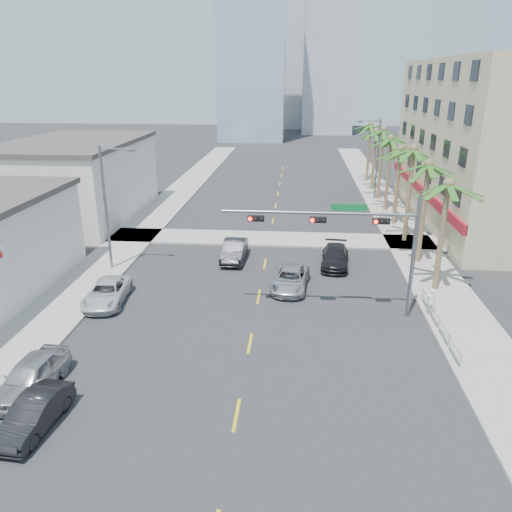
{
  "coord_description": "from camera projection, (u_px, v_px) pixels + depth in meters",
  "views": [
    {
      "loc": [
        2.27,
        -19.33,
        13.45
      ],
      "look_at": [
        -0.01,
        8.07,
        3.5
      ],
      "focal_mm": 35.0,
      "sensor_mm": 36.0,
      "label": 1
    }
  ],
  "objects": [
    {
      "name": "sidewalk_right",
      "position": [
        415.0,
        250.0,
        40.65
      ],
      "size": [
        4.0,
        120.0,
        0.15
      ],
      "primitive_type": "cube",
      "color": "gray",
      "rests_on": "ground"
    },
    {
      "name": "car_parked_mid",
      "position": [
        34.0,
        414.0,
        20.01
      ],
      "size": [
        1.76,
        4.17,
        1.34
      ],
      "primitive_type": "imported",
      "rotation": [
        0.0,
        0.0,
        -0.08
      ],
      "color": "black",
      "rests_on": "ground"
    },
    {
      "name": "palm_tree_4",
      "position": [
        391.0,
        139.0,
        50.17
      ],
      "size": [
        4.8,
        4.8,
        8.16
      ],
      "color": "brown",
      "rests_on": "ground"
    },
    {
      "name": "building_right",
      "position": [
        509.0,
        143.0,
        46.72
      ],
      "size": [
        15.25,
        28.0,
        15.0
      ],
      "color": "tan",
      "rests_on": "ground"
    },
    {
      "name": "palm_tree_6",
      "position": [
        376.0,
        132.0,
        60.04
      ],
      "size": [
        4.8,
        4.8,
        7.8
      ],
      "color": "brown",
      "rests_on": "ground"
    },
    {
      "name": "palm_tree_5",
      "position": [
        383.0,
        131.0,
        54.93
      ],
      "size": [
        4.8,
        4.8,
        8.52
      ],
      "color": "brown",
      "rests_on": "ground"
    },
    {
      "name": "building_left_far",
      "position": [
        77.0,
        181.0,
        49.41
      ],
      "size": [
        11.0,
        18.0,
        7.2
      ],
      "primitive_type": "cube",
      "color": "beige",
      "rests_on": "ground"
    },
    {
      "name": "palm_tree_7",
      "position": [
        371.0,
        125.0,
        64.79
      ],
      "size": [
        4.8,
        4.8,
        8.16
      ],
      "color": "brown",
      "rests_on": "ground"
    },
    {
      "name": "guardrail",
      "position": [
        439.0,
        322.0,
        27.46
      ],
      "size": [
        0.08,
        8.08,
        1.0
      ],
      "color": "silver",
      "rests_on": "ground"
    },
    {
      "name": "streetlight_right",
      "position": [
        376.0,
        155.0,
        55.9
      ],
      "size": [
        2.55,
        0.25,
        9.0
      ],
      "color": "slate",
      "rests_on": "ground"
    },
    {
      "name": "car_lane_center",
      "position": [
        290.0,
        279.0,
        33.3
      ],
      "size": [
        2.73,
        5.03,
        1.34
      ],
      "primitive_type": "imported",
      "rotation": [
        0.0,
        0.0,
        -0.11
      ],
      "color": "silver",
      "rests_on": "ground"
    },
    {
      "name": "traffic_signal_mast",
      "position": [
        358.0,
        234.0,
        28.15
      ],
      "size": [
        11.12,
        0.54,
        7.2
      ],
      "color": "slate",
      "rests_on": "ground"
    },
    {
      "name": "car_parked_near",
      "position": [
        31.0,
        376.0,
        22.37
      ],
      "size": [
        2.14,
        4.7,
        1.56
      ],
      "primitive_type": "imported",
      "rotation": [
        0.0,
        0.0,
        -0.07
      ],
      "color": "#B1B2B6",
      "rests_on": "ground"
    },
    {
      "name": "tower_far_right",
      "position": [
        331.0,
        0.0,
        115.05
      ],
      "size": [
        12.0,
        12.0,
        60.0
      ],
      "primitive_type": "cube",
      "color": "#ADADB2",
      "rests_on": "ground"
    },
    {
      "name": "sidewalk_cross",
      "position": [
        269.0,
        239.0,
        43.46
      ],
      "size": [
        80.0,
        4.0,
        0.15
      ],
      "primitive_type": "cube",
      "color": "gray",
      "rests_on": "ground"
    },
    {
      "name": "palm_tree_0",
      "position": [
        448.0,
        185.0,
        30.8
      ],
      "size": [
        4.8,
        4.8,
        7.8
      ],
      "color": "brown",
      "rests_on": "ground"
    },
    {
      "name": "car_parked_far",
      "position": [
        107.0,
        293.0,
        31.17
      ],
      "size": [
        2.61,
        5.02,
        1.35
      ],
      "primitive_type": "imported",
      "rotation": [
        0.0,
        0.0,
        0.08
      ],
      "color": "silver",
      "rests_on": "ground"
    },
    {
      "name": "ground",
      "position": [
        242.0,
        387.0,
        22.87
      ],
      "size": [
        260.0,
        260.0,
        0.0
      ],
      "primitive_type": "plane",
      "color": "#262628",
      "rests_on": "ground"
    },
    {
      "name": "car_lane_left",
      "position": [
        234.0,
        250.0,
        38.44
      ],
      "size": [
        1.71,
        4.72,
        1.55
      ],
      "primitive_type": "imported",
      "rotation": [
        0.0,
        0.0,
        -0.02
      ],
      "color": "black",
      "rests_on": "ground"
    },
    {
      "name": "palm_tree_2",
      "position": [
        414.0,
        150.0,
        40.31
      ],
      "size": [
        4.8,
        4.8,
        8.52
      ],
      "color": "brown",
      "rests_on": "ground"
    },
    {
      "name": "tower_far_center",
      "position": [
        281.0,
        46.0,
        133.1
      ],
      "size": [
        16.0,
        16.0,
        42.0
      ],
      "primitive_type": "cube",
      "color": "#ADADB2",
      "rests_on": "ground"
    },
    {
      "name": "palm_tree_3",
      "position": [
        401.0,
        150.0,
        45.42
      ],
      "size": [
        4.8,
        4.8,
        7.8
      ],
      "color": "brown",
      "rests_on": "ground"
    },
    {
      "name": "streetlight_left",
      "position": [
        108.0,
        202.0,
        35.13
      ],
      "size": [
        2.55,
        0.25,
        9.0
      ],
      "color": "slate",
      "rests_on": "ground"
    },
    {
      "name": "pedestrian",
      "position": [
        431.0,
        301.0,
        29.28
      ],
      "size": [
        0.61,
        0.41,
        1.65
      ],
      "primitive_type": "imported",
      "rotation": [
        0.0,
        0.0,
        3.17
      ],
      "color": "white",
      "rests_on": "sidewalk_right"
    },
    {
      "name": "car_lane_right",
      "position": [
        335.0,
        257.0,
        37.26
      ],
      "size": [
        2.41,
        5.02,
        1.41
      ],
      "primitive_type": "imported",
      "rotation": [
        0.0,
        0.0,
        -0.09
      ],
      "color": "black",
      "rests_on": "ground"
    },
    {
      "name": "tower_far_left",
      "position": [
        252.0,
        22.0,
        104.36
      ],
      "size": [
        14.0,
        14.0,
        48.0
      ],
      "primitive_type": "cube",
      "color": "#99B2C6",
      "rests_on": "ground"
    },
    {
      "name": "sidewalk_left",
      "position": [
        128.0,
        242.0,
        42.52
      ],
      "size": [
        4.0,
        120.0,
        0.15
      ],
      "primitive_type": "cube",
      "color": "gray",
      "rests_on": "ground"
    },
    {
      "name": "palm_tree_1",
      "position": [
        429.0,
        165.0,
        35.56
      ],
      "size": [
        4.8,
        4.8,
        8.16
      ],
      "color": "brown",
      "rests_on": "ground"
    }
  ]
}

